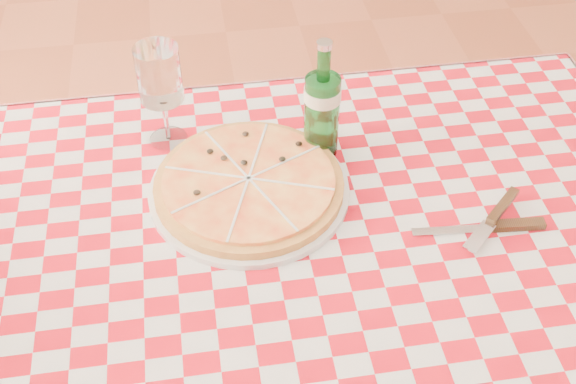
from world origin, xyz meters
The scene contains 6 objects.
dining_table centered at (0.00, 0.00, 0.66)m, with size 1.20×0.80×0.75m.
tablecloth centered at (0.00, 0.00, 0.75)m, with size 1.30×0.90×0.01m, color #A60A17.
pizza_plate centered at (-0.08, 0.13, 0.78)m, with size 0.34×0.34×0.04m, color #CD8B44, non-canonical shape.
water_bottle centered at (0.06, 0.22, 0.87)m, with size 0.07×0.07×0.23m, color #186325, non-canonical shape.
wine_glass centered at (-0.21, 0.29, 0.86)m, with size 0.08×0.08×0.20m, color white, non-canonical shape.
cutlery centered at (0.30, -0.02, 0.77)m, with size 0.23×0.20×0.03m, color silver, non-canonical shape.
Camera 1 is at (-0.15, -0.76, 1.63)m, focal length 45.00 mm.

